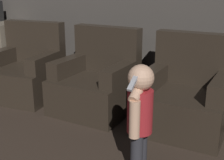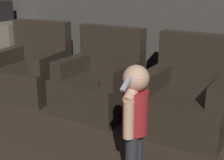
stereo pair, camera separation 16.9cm
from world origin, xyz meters
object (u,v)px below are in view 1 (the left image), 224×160
Objects in this scene: armchair_left at (26,72)px; person_toddler at (140,112)px; armchair_middle at (96,83)px; armchair_right at (186,98)px.

person_toddler is at bearing -31.97° from armchair_left.
armchair_middle is at bearing -139.81° from person_toddler.
armchair_middle is at bearing -178.56° from armchair_right.
armchair_middle is 1.08× the size of person_toddler.
armchair_left and armchair_right have the same top height.
armchair_right is (1.07, 0.00, 0.00)m from armchair_middle.
armchair_left is 2.16m from armchair_right.
armchair_middle is 1.07m from armchair_right.
armchair_left is 1.00× the size of armchair_right.
person_toddler is at bearing -95.92° from armchair_right.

